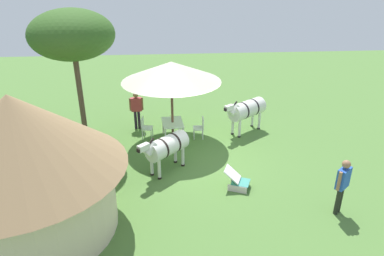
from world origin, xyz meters
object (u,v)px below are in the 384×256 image
Objects in this scene: thatched_hut at (22,161)px; shade_umbrella at (171,72)px; striped_lounge_chair at (237,180)px; patio_dining_table at (173,124)px; acacia_tree_left_background at (72,35)px; zebra_nearest_camera at (246,110)px; zebra_by_umbrella at (166,147)px; patio_chair_near_hut at (200,126)px; standing_watcher at (343,182)px; patio_chair_west_end at (145,126)px; guest_beside_umbrella at (136,107)px.

thatched_hut is 6.54m from shade_umbrella.
shade_umbrella is at bearing -36.30° from thatched_hut.
patio_dining_table is at bearing -130.25° from striped_lounge_chair.
acacia_tree_left_background reaches higher than striped_lounge_chair.
thatched_hut reaches higher than zebra_nearest_camera.
striped_lounge_chair is (-3.76, -1.94, -2.58)m from shade_umbrella.
acacia_tree_left_background reaches higher than zebra_by_umbrella.
striped_lounge_chair is at bearing -165.72° from patio_chair_near_hut.
thatched_hut is 2.98× the size of zebra_by_umbrella.
standing_watcher is at bearing 158.25° from zebra_nearest_camera.
patio_chair_near_hut is 0.45× the size of zebra_nearest_camera.
patio_chair_west_end is 4.29m from zebra_nearest_camera.
guest_beside_umbrella is at bearing 45.23° from zebra_nearest_camera.
striped_lounge_chair is at bearing 111.20° from standing_watcher.
zebra_nearest_camera reaches higher than patio_chair_near_hut.
striped_lounge_chair is at bearing -152.71° from shade_umbrella.
standing_watcher is (-0.01, -8.40, -1.04)m from thatched_hut.
patio_chair_near_hut reaches higher than striped_lounge_chair.
patio_chair_west_end is 4.49m from acacia_tree_left_background.
zebra_nearest_camera is at bearing 165.40° from guest_beside_umbrella.
patio_dining_table is at bearing 91.82° from standing_watcher.
striped_lounge_chair is 7.42m from acacia_tree_left_background.
patio_dining_table is at bearing 90.00° from patio_chair_west_end.
guest_beside_umbrella is 4.18m from acacia_tree_left_background.
patio_chair_west_end is 4.98m from striped_lounge_chair.
patio_dining_table is 1.92m from guest_beside_umbrella.
patio_chair_west_end is (0.15, 1.13, -2.32)m from shade_umbrella.
zebra_by_umbrella is (-2.55, 0.29, -1.89)m from shade_umbrella.
thatched_hut is at bearing 138.29° from patio_chair_near_hut.
thatched_hut is 6.65m from patio_dining_table.
acacia_tree_left_background reaches higher than patio_chair_near_hut.
zebra_by_umbrella is (-2.70, -0.84, 0.42)m from patio_chair_west_end.
zebra_nearest_camera reaches higher than striped_lounge_chair.
patio_chair_near_hut is (5.20, -4.98, -1.55)m from thatched_hut.
zebra_nearest_camera reaches higher than patio_dining_table.
thatched_hut is 3.09× the size of guest_beside_umbrella.
zebra_by_umbrella is at bearing 173.48° from shade_umbrella.
zebra_by_umbrella reaches higher than patio_dining_table.
standing_watcher reaches higher than guest_beside_umbrella.
shade_umbrella is at bearing 61.31° from zebra_nearest_camera.
guest_beside_umbrella is (6.36, -2.33, -1.07)m from thatched_hut.
striped_lounge_chair is 0.54× the size of zebra_by_umbrella.
shade_umbrella is 4.16× the size of striped_lounge_chair.
standing_watcher reaches higher than patio_chair_west_end.
patio_chair_west_end reaches higher than patio_dining_table.
zebra_nearest_camera is (0.40, -3.12, -1.81)m from shade_umbrella.
thatched_hut is 5.75× the size of patio_chair_near_hut.
zebra_by_umbrella is (2.68, -3.56, -1.13)m from thatched_hut.
patio_chair_west_end is 0.97× the size of striped_lounge_chair.
patio_chair_near_hut is 0.53× the size of standing_watcher.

